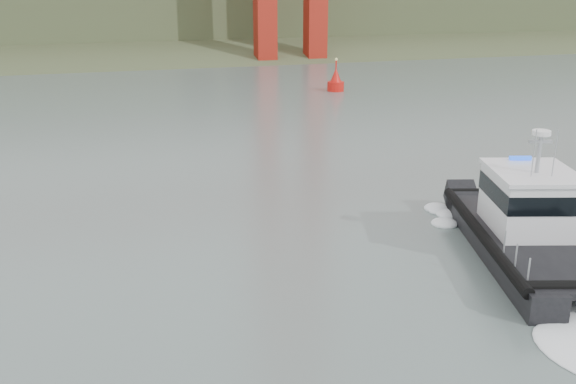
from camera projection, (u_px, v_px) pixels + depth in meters
name	position (u px, v px, depth m)	size (l,w,h in m)	color
ground	(307.00, 304.00, 25.40)	(400.00, 400.00, 0.00)	slate
headlands	(124.00, 4.00, 137.24)	(500.00, 105.36, 27.12)	#3A4929
patrol_boat	(530.00, 224.00, 29.49)	(7.89, 13.40, 6.13)	black
nav_buoy	(336.00, 82.00, 73.19)	(1.90, 1.90, 3.96)	red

